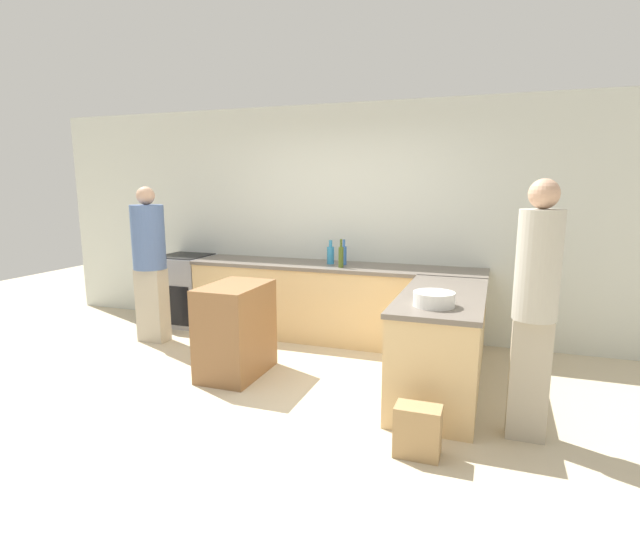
{
  "coord_description": "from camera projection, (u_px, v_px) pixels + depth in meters",
  "views": [
    {
      "loc": [
        1.74,
        -3.61,
        1.78
      ],
      "look_at": [
        0.25,
        0.6,
        0.93
      ],
      "focal_mm": 28.0,
      "sensor_mm": 36.0,
      "label": 1
    }
  ],
  "objects": [
    {
      "name": "wall_back",
      "position": [
        343.0,
        221.0,
        5.95
      ],
      "size": [
        8.0,
        0.06,
        2.7
      ],
      "color": "silver",
      "rests_on": "ground_plane"
    },
    {
      "name": "person_at_peninsula",
      "position": [
        535.0,
        300.0,
        3.4
      ],
      "size": [
        0.29,
        0.29,
        1.82
      ],
      "color": "#ADA38E",
      "rests_on": "ground_plane"
    },
    {
      "name": "person_by_range",
      "position": [
        150.0,
        259.0,
        5.62
      ],
      "size": [
        0.36,
        0.36,
        1.76
      ],
      "color": "#ADA38E",
      "rests_on": "ground_plane"
    },
    {
      "name": "range_oven",
      "position": [
        186.0,
        290.0,
        6.45
      ],
      "size": [
        0.62,
        0.65,
        0.89
      ],
      "color": "#99999E",
      "rests_on": "ground_plane"
    },
    {
      "name": "water_bottle_blue",
      "position": [
        344.0,
        255.0,
        5.67
      ],
      "size": [
        0.06,
        0.06,
        0.29
      ],
      "color": "#386BB7",
      "rests_on": "counter_back"
    },
    {
      "name": "counter_peninsula",
      "position": [
        441.0,
        343.0,
        4.27
      ],
      "size": [
        0.69,
        1.68,
        0.88
      ],
      "color": "#D6B27A",
      "rests_on": "ground_plane"
    },
    {
      "name": "ground_plane",
      "position": [
        269.0,
        397.0,
        4.25
      ],
      "size": [
        14.0,
        14.0,
        0.0
      ],
      "primitive_type": "plane",
      "color": "beige"
    },
    {
      "name": "counter_back",
      "position": [
        333.0,
        302.0,
        5.79
      ],
      "size": [
        3.39,
        0.69,
        0.88
      ],
      "color": "#D6B27A",
      "rests_on": "ground_plane"
    },
    {
      "name": "island_table",
      "position": [
        236.0,
        330.0,
        4.7
      ],
      "size": [
        0.5,
        0.77,
        0.87
      ],
      "color": "brown",
      "rests_on": "ground_plane"
    },
    {
      "name": "mixing_bowl",
      "position": [
        434.0,
        299.0,
        3.74
      ],
      "size": [
        0.31,
        0.31,
        0.11
      ],
      "color": "white",
      "rests_on": "counter_peninsula"
    },
    {
      "name": "olive_oil_bottle",
      "position": [
        341.0,
        256.0,
        5.48
      ],
      "size": [
        0.06,
        0.06,
        0.31
      ],
      "color": "#475B1E",
      "rests_on": "counter_back"
    },
    {
      "name": "paper_bag",
      "position": [
        418.0,
        431.0,
        3.31
      ],
      "size": [
        0.3,
        0.18,
        0.35
      ],
      "color": "#A88456",
      "rests_on": "ground_plane"
    },
    {
      "name": "dish_soap_bottle",
      "position": [
        331.0,
        255.0,
        5.73
      ],
      "size": [
        0.08,
        0.08,
        0.27
      ],
      "color": "#338CBF",
      "rests_on": "counter_back"
    }
  ]
}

